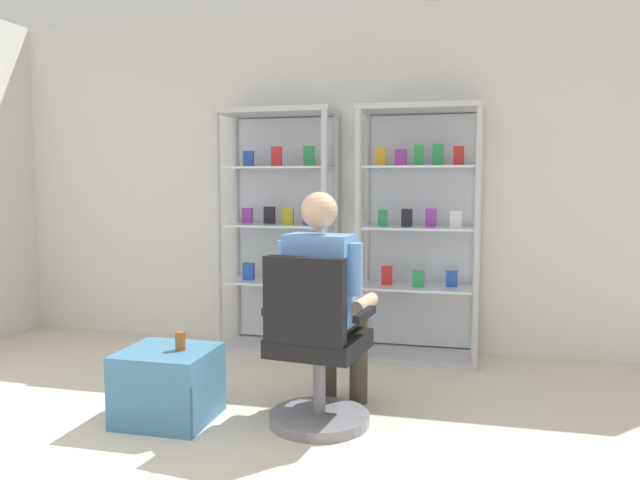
% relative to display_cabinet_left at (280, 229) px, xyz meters
% --- Properties ---
extents(back_wall, '(6.00, 0.10, 2.70)m').
position_rel_display_cabinet_left_xyz_m(back_wall, '(0.55, 0.24, 0.39)').
color(back_wall, silver).
rests_on(back_wall, ground).
extents(display_cabinet_left, '(0.90, 0.45, 1.90)m').
position_rel_display_cabinet_left_xyz_m(display_cabinet_left, '(0.00, 0.00, 0.00)').
color(display_cabinet_left, '#B7B7BC').
rests_on(display_cabinet_left, ground).
extents(display_cabinet_right, '(0.90, 0.45, 1.90)m').
position_rel_display_cabinet_left_xyz_m(display_cabinet_right, '(1.10, -0.00, 0.01)').
color(display_cabinet_right, '#B7B7BC').
rests_on(display_cabinet_right, ground).
extents(office_chair, '(0.59, 0.56, 0.96)m').
position_rel_display_cabinet_left_xyz_m(office_chair, '(0.68, -1.54, -0.57)').
color(office_chair, slate).
rests_on(office_chair, ground).
extents(seated_shopkeeper, '(0.52, 0.60, 1.29)m').
position_rel_display_cabinet_left_xyz_m(seated_shopkeeper, '(0.70, -1.38, -0.25)').
color(seated_shopkeeper, '#3F382D').
rests_on(seated_shopkeeper, ground).
extents(storage_crate, '(0.50, 0.48, 0.41)m').
position_rel_display_cabinet_left_xyz_m(storage_crate, '(-0.15, -1.64, -0.76)').
color(storage_crate, teal).
rests_on(storage_crate, ground).
extents(tea_glass, '(0.06, 0.06, 0.11)m').
position_rel_display_cabinet_left_xyz_m(tea_glass, '(-0.07, -1.63, -0.50)').
color(tea_glass, brown).
rests_on(tea_glass, storage_crate).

